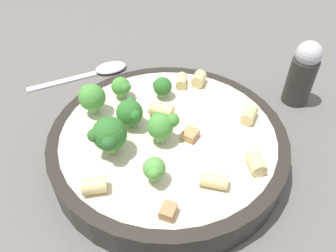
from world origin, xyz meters
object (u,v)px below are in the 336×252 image
object	(u,v)px
rigatoni_1	(94,186)
rigatoni_3	(199,79)
broccoli_floret_5	(154,170)
rigatoni_5	(162,110)
pasta_bowl	(168,142)
chicken_chunk_1	(190,135)
broccoli_floret_1	(162,86)
broccoli_floret_6	(91,97)
pepper_shaker	(302,73)
rigatoni_6	(257,160)
rigatoni_4	(214,181)
broccoli_floret_3	(130,112)
broccoli_floret_4	(109,135)
rigatoni_0	(249,115)
spoon	(98,71)
chicken_chunk_0	(168,211)
rigatoni_2	(181,81)
broccoli_floret_0	(122,87)
broccoli_floret_2	(164,126)

from	to	relation	value
rigatoni_1	rigatoni_3	distance (m)	0.22
broccoli_floret_5	rigatoni_5	size ratio (longest dim) A/B	1.06
pasta_bowl	chicken_chunk_1	size ratio (longest dim) A/B	15.65
broccoli_floret_1	rigatoni_3	size ratio (longest dim) A/B	1.33
broccoli_floret_6	pepper_shaker	size ratio (longest dim) A/B	0.42
rigatoni_5	pepper_shaker	size ratio (longest dim) A/B	0.29
rigatoni_6	chicken_chunk_1	size ratio (longest dim) A/B	1.35
broccoli_floret_5	rigatoni_4	world-z (taller)	broccoli_floret_5
broccoli_floret_3	rigatoni_3	distance (m)	0.12
broccoli_floret_1	broccoli_floret_6	xyz separation A→B (m)	(0.06, 0.07, 0.01)
broccoli_floret_4	rigatoni_0	bearing A→B (deg)	-129.99
broccoli_floret_4	chicken_chunk_1	xyz separation A→B (m)	(-0.06, -0.07, -0.02)
pepper_shaker	spoon	bearing A→B (deg)	17.57
rigatoni_1	chicken_chunk_0	distance (m)	0.08
broccoli_floret_4	spoon	distance (m)	0.24
pasta_bowl	rigatoni_2	xyz separation A→B (m)	(0.03, -0.09, 0.02)
rigatoni_2	rigatoni_6	size ratio (longest dim) A/B	1.01
broccoli_floret_4	broccoli_floret_3	bearing A→B (deg)	-80.63
rigatoni_3	chicken_chunk_1	world-z (taller)	rigatoni_3
chicken_chunk_0	chicken_chunk_1	bearing A→B (deg)	-73.01
broccoli_floret_6	rigatoni_6	size ratio (longest dim) A/B	1.68
rigatoni_5	rigatoni_6	world-z (taller)	rigatoni_5
rigatoni_2	chicken_chunk_0	world-z (taller)	rigatoni_2
chicken_chunk_0	rigatoni_4	bearing A→B (deg)	-112.63
broccoli_floret_1	rigatoni_6	size ratio (longest dim) A/B	1.19
rigatoni_6	broccoli_floret_5	bearing A→B (deg)	42.40
rigatoni_1	rigatoni_3	xyz separation A→B (m)	(-0.01, -0.22, 0.00)
broccoli_floret_0	broccoli_floret_3	bearing A→B (deg)	137.06
broccoli_floret_0	broccoli_floret_3	xyz separation A→B (m)	(-0.04, 0.04, 0.00)
rigatoni_1	chicken_chunk_0	size ratio (longest dim) A/B	1.47
rigatoni_5	pepper_shaker	world-z (taller)	pepper_shaker
broccoli_floret_1	rigatoni_6	distance (m)	0.16
broccoli_floret_5	rigatoni_3	world-z (taller)	broccoli_floret_5
chicken_chunk_1	rigatoni_5	bearing A→B (deg)	-18.53
broccoli_floret_0	broccoli_floret_6	bearing A→B (deg)	73.86
rigatoni_5	broccoli_floret_2	bearing A→B (deg)	125.16
broccoli_floret_3	rigatoni_5	distance (m)	0.04
broccoli_floret_1	broccoli_floret_6	distance (m)	0.09
broccoli_floret_6	rigatoni_0	world-z (taller)	broccoli_floret_6
broccoli_floret_1	pepper_shaker	xyz separation A→B (m)	(-0.15, -0.14, -0.01)
broccoli_floret_6	rigatoni_6	distance (m)	0.21
rigatoni_2	rigatoni_5	xyz separation A→B (m)	(-0.01, 0.07, 0.00)
rigatoni_4	broccoli_floret_5	bearing A→B (deg)	26.37
rigatoni_4	spoon	distance (m)	0.32
rigatoni_6	chicken_chunk_1	xyz separation A→B (m)	(0.08, -0.00, -0.00)
broccoli_floret_1	spoon	distance (m)	0.17
rigatoni_1	rigatoni_6	distance (m)	0.17
chicken_chunk_1	rigatoni_2	bearing A→B (deg)	-55.10
rigatoni_0	rigatoni_6	distance (m)	0.08
broccoli_floret_3	chicken_chunk_1	bearing A→B (deg)	-166.06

